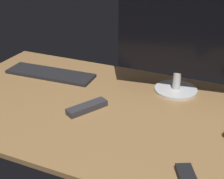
# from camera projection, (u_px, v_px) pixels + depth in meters

# --- Properties ---
(desk) EXTENTS (1.40, 0.84, 0.02)m
(desk) POSITION_uv_depth(u_px,v_px,m) (98.00, 107.00, 1.34)
(desk) COLOR olive
(desk) RESTS_ON ground
(monitor) EXTENTS (0.54, 0.19, 0.42)m
(monitor) POSITION_uv_depth(u_px,v_px,m) (181.00, 42.00, 1.35)
(monitor) COLOR #BDBDBD
(monitor) RESTS_ON desk
(keyboard) EXTENTS (0.46, 0.15, 0.02)m
(keyboard) POSITION_uv_depth(u_px,v_px,m) (50.00, 74.00, 1.61)
(keyboard) COLOR black
(keyboard) RESTS_ON desk
(tv_remote) EXTENTS (0.13, 0.18, 0.03)m
(tv_remote) POSITION_uv_depth(u_px,v_px,m) (87.00, 107.00, 1.30)
(tv_remote) COLOR #2D2D33
(tv_remote) RESTS_ON desk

